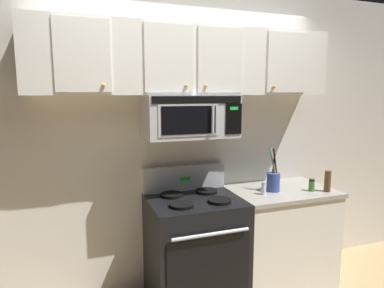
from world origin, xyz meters
TOP-DOWN VIEW (x-y plane):
  - back_wall at (0.00, 0.79)m, footprint 5.20×0.10m
  - stove_range at (0.00, 0.42)m, footprint 0.76×0.69m
  - over_range_microwave at (-0.00, 0.54)m, footprint 0.76×0.43m
  - upper_cabinets at (-0.00, 0.57)m, footprint 2.50×0.36m
  - counter_segment at (0.84, 0.43)m, footprint 0.93×0.65m
  - utensil_crock_blue at (0.74, 0.40)m, footprint 0.12×0.12m
  - salt_shaker at (0.60, 0.34)m, footprint 0.04×0.04m
  - pepper_mill at (1.18, 0.23)m, footprint 0.06×0.06m
  - spice_jar at (1.06, 0.29)m, footprint 0.05×0.05m

SIDE VIEW (x-z plane):
  - counter_segment at x=0.84m, z-range 0.00..0.90m
  - stove_range at x=0.00m, z-range -0.09..1.03m
  - spice_jar at x=1.06m, z-range 0.90..1.01m
  - salt_shaker at x=0.60m, z-range 0.90..1.01m
  - pepper_mill at x=1.18m, z-range 0.90..1.09m
  - utensil_crock_blue at x=0.74m, z-range 0.80..1.19m
  - back_wall at x=0.00m, z-range 0.00..2.70m
  - over_range_microwave at x=0.00m, z-range 1.40..1.75m
  - upper_cabinets at x=0.00m, z-range 1.75..2.30m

